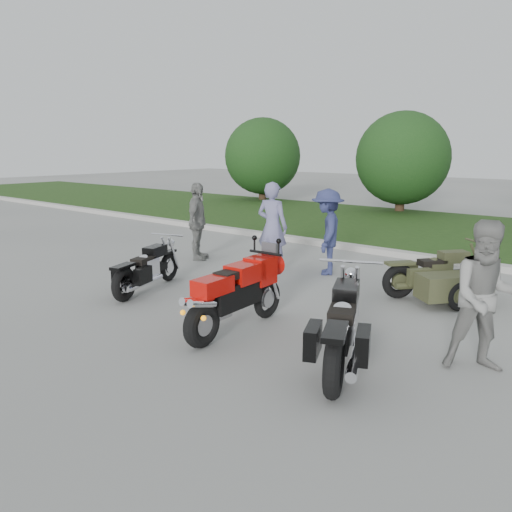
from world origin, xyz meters
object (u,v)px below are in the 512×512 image
Objects in this scene: cruiser_right at (343,330)px; person_back at (197,222)px; person_grey at (487,297)px; cruiser_left at (145,270)px; person_denim at (327,232)px; cruiser_sidecar at (445,281)px; sportbike_red at (235,293)px; person_stripe at (272,227)px.

person_back is (-5.67, 3.07, 0.43)m from cruiser_right.
cruiser_right is 1.26× the size of person_grey.
person_back is at bearing 127.37° from cruiser_right.
person_denim is at bearing 42.58° from cruiser_left.
cruiser_sidecar is at bearing 51.72° from person_denim.
person_back is (-5.71, -0.33, 0.53)m from cruiser_sidecar.
person_grey reaches higher than sportbike_red.
person_grey is at bearing -136.74° from person_back.
person_stripe is (0.81, 2.76, 0.55)m from cruiser_left.
person_stripe is at bearing 113.46° from cruiser_right.
person_grey is 1.01× the size of person_denim.
person_back reaches higher than cruiser_sidecar.
cruiser_left is at bearing 153.34° from person_grey.
cruiser_right is 4.64m from person_denim.
person_back reaches higher than sportbike_red.
cruiser_left is 5.31m from cruiser_sidecar.
cruiser_left is 3.80m from person_denim.
person_stripe is 1.16m from person_denim.
person_stripe is 1.05× the size of person_back.
sportbike_red is at bearing 111.36° from person_stripe.
cruiser_left is at bearing 166.80° from sportbike_red.
sportbike_red is 1.10× the size of cruiser_sidecar.
person_grey is (1.27, -2.39, 0.53)m from cruiser_sidecar.
sportbike_red is at bearing 165.89° from person_grey.
cruiser_left is at bearing 65.45° from person_stripe.
person_stripe is at bearing 123.82° from person_grey.
person_grey reaches higher than cruiser_right.
person_back is at bearing 139.50° from sportbike_red.
cruiser_right is 1.71m from person_grey.
person_stripe reaches higher than cruiser_left.
sportbike_red is at bearing -17.05° from person_denim.
cruiser_right is 1.20× the size of person_stripe.
person_denim is (1.85, 3.28, 0.49)m from cruiser_left.
cruiser_right reaches higher than cruiser_sidecar.
person_stripe reaches higher than person_back.
sportbike_red is 3.76m from person_stripe.
cruiser_left is at bearing -108.21° from cruiser_sidecar.
cruiser_right is 4.93m from person_stripe.
person_denim is (-2.58, 3.83, 0.41)m from cruiser_right.
person_back reaches higher than cruiser_left.
person_denim is 3.17m from person_back.
cruiser_sidecar is 3.72m from person_stripe.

